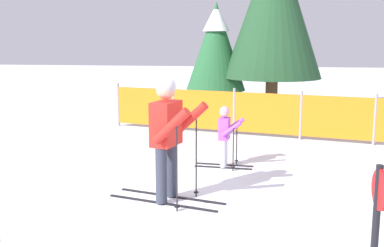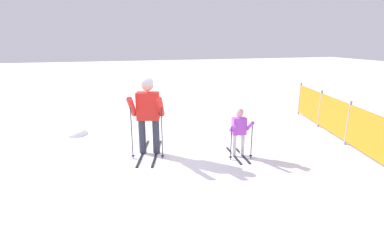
{
  "view_description": "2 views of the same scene",
  "coord_description": "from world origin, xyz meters",
  "px_view_note": "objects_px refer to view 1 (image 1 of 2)",
  "views": [
    {
      "loc": [
        1.24,
        -6.59,
        2.28
      ],
      "look_at": [
        0.27,
        0.78,
        0.93
      ],
      "focal_mm": 45.0,
      "sensor_mm": 36.0,
      "label": 1
    },
    {
      "loc": [
        6.46,
        -1.03,
        2.52
      ],
      "look_at": [
        0.3,
        0.7,
        0.7
      ],
      "focal_mm": 28.0,
      "sensor_mm": 36.0,
      "label": 2
    }
  ],
  "objects_px": {
    "conifer_near": "(274,3)",
    "conifer_far": "(216,45)",
    "trail_marker": "(375,244)",
    "skier_child": "(225,132)",
    "skier_adult": "(168,128)",
    "safety_fence": "(267,113)"
  },
  "relations": [
    {
      "from": "conifer_near",
      "to": "conifer_far",
      "type": "bearing_deg",
      "value": 173.2
    },
    {
      "from": "trail_marker",
      "to": "conifer_near",
      "type": "bearing_deg",
      "value": 91.86
    },
    {
      "from": "conifer_far",
      "to": "skier_child",
      "type": "bearing_deg",
      "value": -83.67
    },
    {
      "from": "skier_child",
      "to": "conifer_near",
      "type": "relative_size",
      "value": 0.21
    },
    {
      "from": "skier_child",
      "to": "conifer_near",
      "type": "distance_m",
      "value": 6.46
    },
    {
      "from": "trail_marker",
      "to": "skier_adult",
      "type": "bearing_deg",
      "value": 122.32
    },
    {
      "from": "skier_adult",
      "to": "conifer_near",
      "type": "height_order",
      "value": "conifer_near"
    },
    {
      "from": "conifer_far",
      "to": "conifer_near",
      "type": "xyz_separation_m",
      "value": [
        1.64,
        -0.2,
        1.18
      ]
    },
    {
      "from": "safety_fence",
      "to": "conifer_far",
      "type": "distance_m",
      "value": 3.94
    },
    {
      "from": "skier_child",
      "to": "trail_marker",
      "type": "xyz_separation_m",
      "value": [
        1.33,
        -5.05,
        0.26
      ]
    },
    {
      "from": "conifer_far",
      "to": "trail_marker",
      "type": "relative_size",
      "value": 2.26
    },
    {
      "from": "safety_fence",
      "to": "skier_adult",
      "type": "bearing_deg",
      "value": -107.64
    },
    {
      "from": "skier_child",
      "to": "conifer_far",
      "type": "distance_m",
      "value": 6.23
    },
    {
      "from": "skier_adult",
      "to": "conifer_far",
      "type": "relative_size",
      "value": 0.53
    },
    {
      "from": "skier_child",
      "to": "safety_fence",
      "type": "relative_size",
      "value": 0.14
    },
    {
      "from": "safety_fence",
      "to": "conifer_near",
      "type": "bearing_deg",
      "value": 86.35
    },
    {
      "from": "conifer_far",
      "to": "trail_marker",
      "type": "height_order",
      "value": "conifer_far"
    },
    {
      "from": "skier_adult",
      "to": "skier_child",
      "type": "height_order",
      "value": "skier_adult"
    },
    {
      "from": "trail_marker",
      "to": "conifer_far",
      "type": "bearing_deg",
      "value": 100.22
    },
    {
      "from": "skier_adult",
      "to": "skier_child",
      "type": "distance_m",
      "value": 2.04
    },
    {
      "from": "safety_fence",
      "to": "conifer_near",
      "type": "relative_size",
      "value": 1.45
    },
    {
      "from": "safety_fence",
      "to": "trail_marker",
      "type": "height_order",
      "value": "trail_marker"
    }
  ]
}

